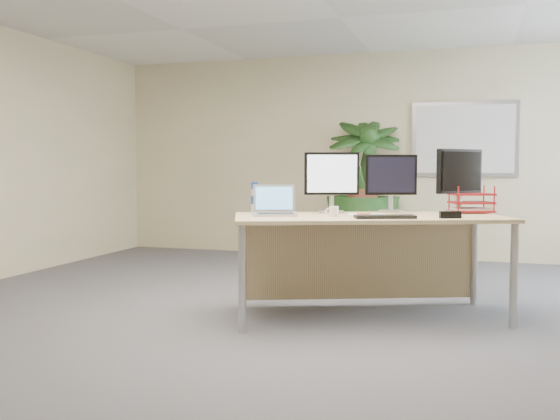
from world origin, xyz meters
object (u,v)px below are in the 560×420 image
(monitor_left, at_px, (332,178))
(laptop, at_px, (275,208))
(floor_plant, at_px, (363,202))
(desk, at_px, (366,236))
(monitor_right, at_px, (391,179))

(monitor_left, xyz_separation_m, laptop, (-0.39, -0.34, -0.23))
(floor_plant, bearing_deg, monitor_left, -85.44)
(desk, distance_m, monitor_left, 0.56)
(floor_plant, bearing_deg, desk, -79.73)
(floor_plant, distance_m, monitor_left, 2.91)
(desk, xyz_separation_m, monitor_right, (0.16, 0.30, 0.46))
(floor_plant, distance_m, monitor_right, 2.76)
(monitor_right, xyz_separation_m, laptop, (-0.85, -0.57, -0.22))
(monitor_left, distance_m, laptop, 0.57)
(floor_plant, relative_size, monitor_left, 2.96)
(desk, distance_m, floor_plant, 2.99)
(monitor_right, bearing_deg, laptop, -146.07)
(laptop, bearing_deg, desk, 21.75)
(floor_plant, height_order, monitor_left, floor_plant)
(laptop, bearing_deg, monitor_left, 40.66)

